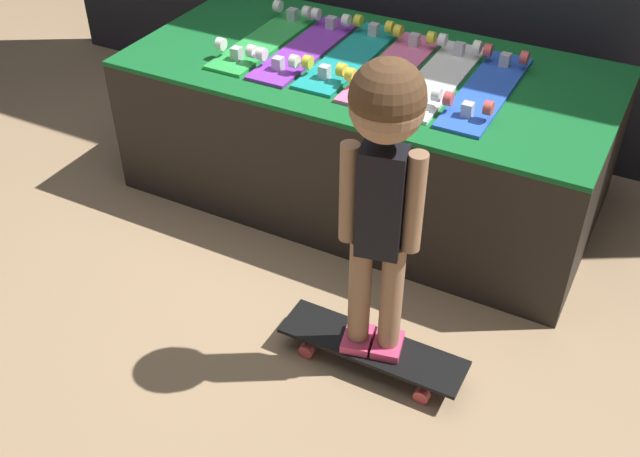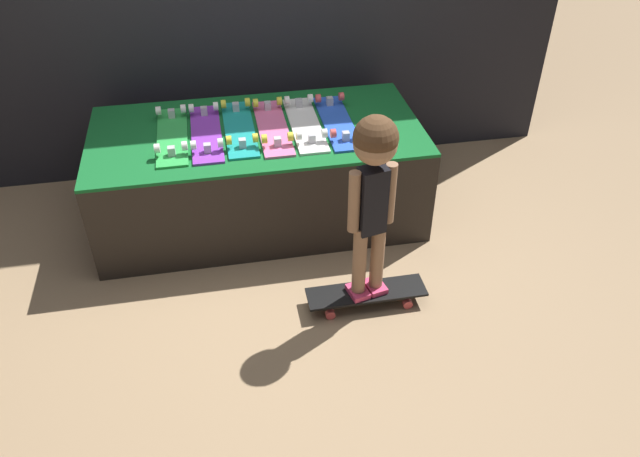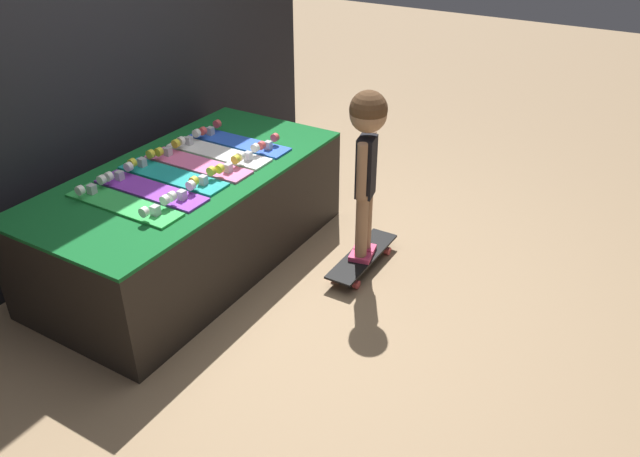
{
  "view_description": "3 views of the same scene",
  "coord_description": "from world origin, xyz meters",
  "px_view_note": "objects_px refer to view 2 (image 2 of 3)",
  "views": [
    {
      "loc": [
        1.13,
        -1.99,
        1.97
      ],
      "look_at": [
        0.18,
        -0.18,
        0.39
      ],
      "focal_mm": 42.0,
      "sensor_mm": 36.0,
      "label": 1
    },
    {
      "loc": [
        -0.25,
        -2.74,
        2.41
      ],
      "look_at": [
        0.26,
        -0.07,
        0.35
      ],
      "focal_mm": 35.0,
      "sensor_mm": 36.0,
      "label": 2
    },
    {
      "loc": [
        -2.46,
        -1.77,
        2.21
      ],
      "look_at": [
        0.3,
        -0.13,
        0.3
      ],
      "focal_mm": 35.0,
      "sensor_mm": 36.0,
      "label": 3
    }
  ],
  "objects_px": {
    "skateboard_purple_on_rack": "(206,132)",
    "skateboard_teal_on_rack": "(239,127)",
    "skateboard_pink_on_rack": "(273,126)",
    "skateboard_white_on_rack": "(305,123)",
    "skateboard_blue_on_rack": "(337,121)",
    "child": "(373,177)",
    "skateboard_green_on_rack": "(172,135)",
    "skateboard_on_floor": "(366,294)"
  },
  "relations": [
    {
      "from": "skateboard_purple_on_rack",
      "to": "skateboard_teal_on_rack",
      "type": "xyz_separation_m",
      "value": [
        0.2,
        0.02,
        0.0
      ]
    },
    {
      "from": "skateboard_pink_on_rack",
      "to": "skateboard_white_on_rack",
      "type": "height_order",
      "value": "same"
    },
    {
      "from": "skateboard_purple_on_rack",
      "to": "skateboard_pink_on_rack",
      "type": "xyz_separation_m",
      "value": [
        0.4,
        -0.0,
        0.0
      ]
    },
    {
      "from": "skateboard_blue_on_rack",
      "to": "child",
      "type": "bearing_deg",
      "value": -91.71
    },
    {
      "from": "skateboard_purple_on_rack",
      "to": "skateboard_blue_on_rack",
      "type": "bearing_deg",
      "value": -0.75
    },
    {
      "from": "skateboard_teal_on_rack",
      "to": "skateboard_green_on_rack",
      "type": "bearing_deg",
      "value": -177.57
    },
    {
      "from": "skateboard_green_on_rack",
      "to": "skateboard_on_floor",
      "type": "bearing_deg",
      "value": -44.57
    },
    {
      "from": "skateboard_pink_on_rack",
      "to": "child",
      "type": "bearing_deg",
      "value": -68.68
    },
    {
      "from": "skateboard_green_on_rack",
      "to": "skateboard_white_on_rack",
      "type": "bearing_deg",
      "value": -0.19
    },
    {
      "from": "skateboard_green_on_rack",
      "to": "skateboard_blue_on_rack",
      "type": "relative_size",
      "value": 1.0
    },
    {
      "from": "skateboard_teal_on_rack",
      "to": "skateboard_white_on_rack",
      "type": "bearing_deg",
      "value": -2.8
    },
    {
      "from": "skateboard_green_on_rack",
      "to": "skateboard_blue_on_rack",
      "type": "distance_m",
      "value": 0.99
    },
    {
      "from": "skateboard_blue_on_rack",
      "to": "skateboard_teal_on_rack",
      "type": "bearing_deg",
      "value": 177.11
    },
    {
      "from": "skateboard_purple_on_rack",
      "to": "skateboard_pink_on_rack",
      "type": "distance_m",
      "value": 0.4
    },
    {
      "from": "skateboard_teal_on_rack",
      "to": "skateboard_on_floor",
      "type": "distance_m",
      "value": 1.25
    },
    {
      "from": "skateboard_on_floor",
      "to": "skateboard_teal_on_rack",
      "type": "bearing_deg",
      "value": 120.41
    },
    {
      "from": "skateboard_green_on_rack",
      "to": "skateboard_pink_on_rack",
      "type": "distance_m",
      "value": 0.59
    },
    {
      "from": "child",
      "to": "skateboard_on_floor",
      "type": "bearing_deg",
      "value": 167.73
    },
    {
      "from": "skateboard_green_on_rack",
      "to": "skateboard_teal_on_rack",
      "type": "relative_size",
      "value": 1.0
    },
    {
      "from": "skateboard_purple_on_rack",
      "to": "skateboard_blue_on_rack",
      "type": "relative_size",
      "value": 1.0
    },
    {
      "from": "child",
      "to": "skateboard_white_on_rack",
      "type": "bearing_deg",
      "value": 87.93
    },
    {
      "from": "skateboard_on_floor",
      "to": "skateboard_purple_on_rack",
      "type": "bearing_deg",
      "value": 128.96
    },
    {
      "from": "skateboard_pink_on_rack",
      "to": "child",
      "type": "height_order",
      "value": "child"
    },
    {
      "from": "skateboard_pink_on_rack",
      "to": "skateboard_blue_on_rack",
      "type": "relative_size",
      "value": 1.0
    },
    {
      "from": "skateboard_green_on_rack",
      "to": "child",
      "type": "relative_size",
      "value": 0.67
    },
    {
      "from": "skateboard_pink_on_rack",
      "to": "skateboard_teal_on_rack",
      "type": "bearing_deg",
      "value": 173.8
    },
    {
      "from": "skateboard_purple_on_rack",
      "to": "skateboard_pink_on_rack",
      "type": "bearing_deg",
      "value": -0.26
    },
    {
      "from": "skateboard_pink_on_rack",
      "to": "skateboard_blue_on_rack",
      "type": "bearing_deg",
      "value": -1.23
    },
    {
      "from": "skateboard_white_on_rack",
      "to": "child",
      "type": "distance_m",
      "value": 0.98
    },
    {
      "from": "skateboard_pink_on_rack",
      "to": "skateboard_on_floor",
      "type": "xyz_separation_m",
      "value": [
        0.37,
        -0.94,
        -0.57
      ]
    },
    {
      "from": "skateboard_pink_on_rack",
      "to": "skateboard_white_on_rack",
      "type": "bearing_deg",
      "value": 0.62
    },
    {
      "from": "skateboard_purple_on_rack",
      "to": "child",
      "type": "bearing_deg",
      "value": -51.04
    },
    {
      "from": "skateboard_teal_on_rack",
      "to": "skateboard_blue_on_rack",
      "type": "bearing_deg",
      "value": -2.89
    },
    {
      "from": "skateboard_white_on_rack",
      "to": "skateboard_on_floor",
      "type": "bearing_deg",
      "value": -79.8
    },
    {
      "from": "skateboard_blue_on_rack",
      "to": "skateboard_white_on_rack",
      "type": "bearing_deg",
      "value": 176.92
    },
    {
      "from": "skateboard_white_on_rack",
      "to": "child",
      "type": "relative_size",
      "value": 0.67
    },
    {
      "from": "skateboard_purple_on_rack",
      "to": "skateboard_white_on_rack",
      "type": "relative_size",
      "value": 1.0
    },
    {
      "from": "skateboard_white_on_rack",
      "to": "skateboard_on_floor",
      "type": "relative_size",
      "value": 1.08
    },
    {
      "from": "skateboard_purple_on_rack",
      "to": "skateboard_on_floor",
      "type": "distance_m",
      "value": 1.34
    },
    {
      "from": "skateboard_green_on_rack",
      "to": "skateboard_blue_on_rack",
      "type": "xyz_separation_m",
      "value": [
        0.99,
        -0.01,
        0.0
      ]
    },
    {
      "from": "skateboard_green_on_rack",
      "to": "skateboard_pink_on_rack",
      "type": "height_order",
      "value": "same"
    },
    {
      "from": "child",
      "to": "skateboard_teal_on_rack",
      "type": "bearing_deg",
      "value": 108.14
    }
  ]
}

